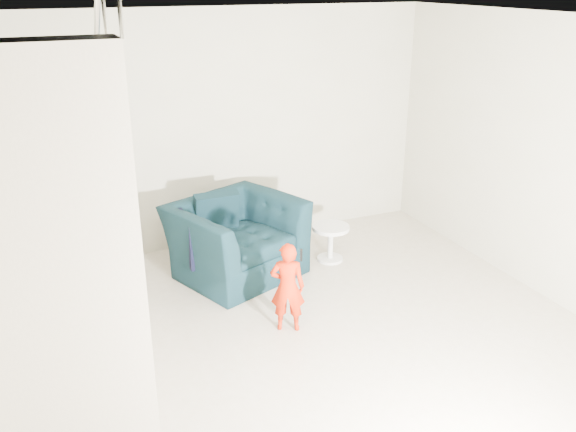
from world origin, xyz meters
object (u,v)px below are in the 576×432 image
object	(u,v)px
toddler	(288,287)
side_table	(331,237)
staircase	(54,276)
armchair	(236,239)

from	to	relation	value
toddler	side_table	world-z (taller)	toddler
toddler	staircase	xyz separation A→B (m)	(-1.89, -0.07, 0.52)
side_table	toddler	bearing A→B (deg)	-131.78
armchair	side_table	xyz separation A→B (m)	(1.07, -0.10, -0.12)
armchair	toddler	distance (m)	1.23
armchair	toddler	xyz separation A→B (m)	(0.06, -1.23, 0.02)
side_table	staircase	bearing A→B (deg)	-157.63
armchair	staircase	xyz separation A→B (m)	(-1.83, -1.30, 0.55)
staircase	toddler	bearing A→B (deg)	1.98
side_table	staircase	world-z (taller)	staircase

